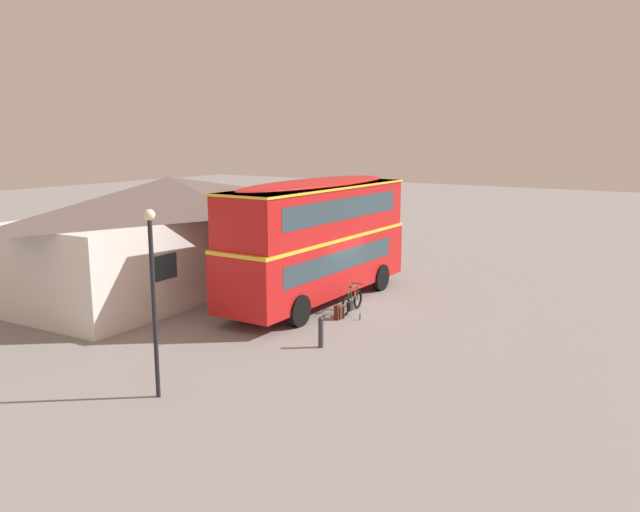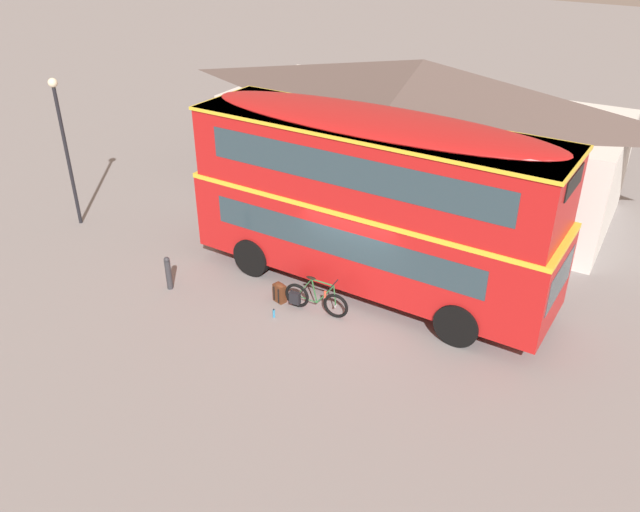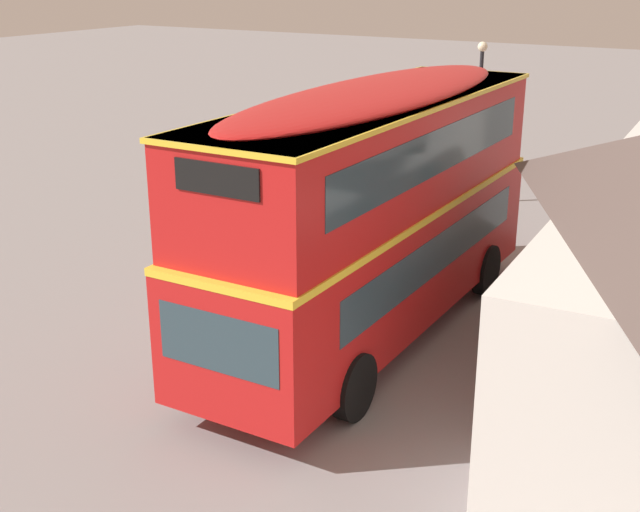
# 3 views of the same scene
# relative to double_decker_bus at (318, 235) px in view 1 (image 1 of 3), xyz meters

# --- Properties ---
(ground_plane) EXTENTS (120.00, 120.00, 0.00)m
(ground_plane) POSITION_rel_double_decker_bus_xyz_m (0.08, -0.82, -2.64)
(ground_plane) COLOR gray
(double_decker_bus) EXTENTS (9.76, 2.72, 4.79)m
(double_decker_bus) POSITION_rel_double_decker_bus_xyz_m (0.00, 0.00, 0.00)
(double_decker_bus) COLOR black
(double_decker_bus) RESTS_ON ground
(touring_bicycle) EXTENTS (1.77, 0.59, 1.01)m
(touring_bicycle) POSITION_rel_double_decker_bus_xyz_m (-0.55, -1.86, -2.27)
(touring_bicycle) COLOR black
(touring_bicycle) RESTS_ON ground
(backpack_on_ground) EXTENTS (0.37, 0.32, 0.55)m
(backpack_on_ground) POSITION_rel_double_decker_bus_xyz_m (-1.55, -1.93, -2.36)
(backpack_on_ground) COLOR #592D19
(backpack_on_ground) RESTS_ON ground
(water_bottle_blue_sports) EXTENTS (0.06, 0.06, 0.24)m
(water_bottle_blue_sports) POSITION_rel_double_decker_bus_xyz_m (-1.25, -2.61, -2.53)
(water_bottle_blue_sports) COLOR #338CBF
(water_bottle_blue_sports) RESTS_ON ground
(pub_building) EXTENTS (13.59, 6.54, 4.73)m
(pub_building) POSITION_rel_double_decker_bus_xyz_m (-1.61, 6.23, -0.23)
(pub_building) COLOR silver
(pub_building) RESTS_ON ground
(street_lamp) EXTENTS (0.28, 0.28, 4.69)m
(street_lamp) POSITION_rel_double_decker_bus_xyz_m (-9.75, -1.67, 0.25)
(street_lamp) COLOR black
(street_lamp) RESTS_ON ground
(kerb_bollard) EXTENTS (0.16, 0.16, 0.97)m
(kerb_bollard) POSITION_rel_double_decker_bus_xyz_m (-4.43, -3.03, -2.14)
(kerb_bollard) COLOR #333338
(kerb_bollard) RESTS_ON ground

